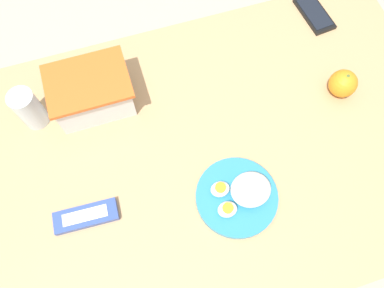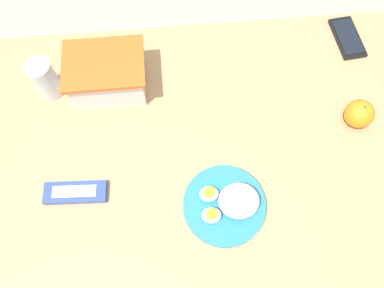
{
  "view_description": "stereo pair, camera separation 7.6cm",
  "coord_description": "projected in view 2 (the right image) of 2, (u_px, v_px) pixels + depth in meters",
  "views": [
    {
      "loc": [
        -0.17,
        -0.32,
        1.63
      ],
      "look_at": [
        -0.06,
        0.02,
        0.79
      ],
      "focal_mm": 35.0,
      "sensor_mm": 36.0,
      "label": 1
    },
    {
      "loc": [
        -0.09,
        -0.33,
        1.63
      ],
      "look_at": [
        -0.06,
        0.02,
        0.79
      ],
      "focal_mm": 35.0,
      "sensor_mm": 36.0,
      "label": 2
    }
  ],
  "objects": [
    {
      "name": "cell_phone",
      "position": [
        347.0,
        38.0,
        1.07
      ],
      "size": [
        0.08,
        0.15,
        0.01
      ],
      "color": "black",
      "rests_on": "table"
    },
    {
      "name": "ground_plane",
      "position": [
        206.0,
        216.0,
        1.64
      ],
      "size": [
        10.0,
        10.0,
        0.0
      ],
      "primitive_type": "plane",
      "color": "#B2A899"
    },
    {
      "name": "drinking_glass",
      "position": [
        45.0,
        80.0,
        0.95
      ],
      "size": [
        0.06,
        0.06,
        0.12
      ],
      "color": "silver",
      "rests_on": "table"
    },
    {
      "name": "food_container",
      "position": [
        108.0,
        76.0,
        0.97
      ],
      "size": [
        0.2,
        0.15,
        0.11
      ],
      "color": "white",
      "rests_on": "table"
    },
    {
      "name": "table",
      "position": [
        215.0,
        167.0,
        1.04
      ],
      "size": [
        1.23,
        0.81,
        0.76
      ],
      "color": "tan",
      "rests_on": "ground_plane"
    },
    {
      "name": "rice_plate",
      "position": [
        228.0,
        204.0,
        0.86
      ],
      "size": [
        0.19,
        0.19,
        0.07
      ],
      "color": "teal",
      "rests_on": "table"
    },
    {
      "name": "orange_fruit",
      "position": [
        359.0,
        114.0,
        0.94
      ],
      "size": [
        0.07,
        0.07,
        0.07
      ],
      "color": "orange",
      "rests_on": "table"
    },
    {
      "name": "candy_bar",
      "position": [
        75.0,
        192.0,
        0.89
      ],
      "size": [
        0.15,
        0.06,
        0.02
      ],
      "color": "#334C9E",
      "rests_on": "table"
    }
  ]
}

